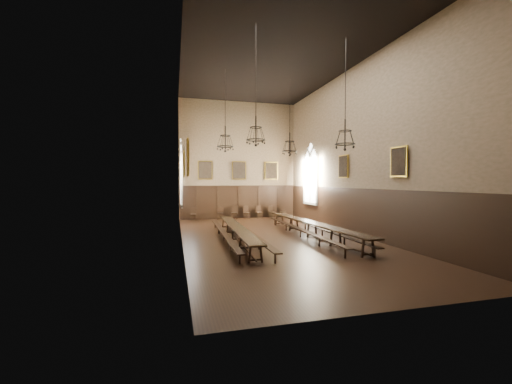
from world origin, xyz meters
name	(u,v)px	position (x,y,z in m)	size (l,w,h in m)	color
floor	(275,239)	(0.00, 0.00, -0.01)	(9.00, 18.00, 0.02)	black
ceiling	(275,56)	(0.00, 0.00, 9.01)	(9.00, 18.00, 0.02)	black
wall_back	(239,160)	(0.00, 9.01, 4.50)	(9.00, 0.02, 9.00)	#907558
wall_front	(403,107)	(0.00, -9.01, 4.50)	(9.00, 0.02, 9.00)	#907558
wall_left	(181,146)	(-4.51, 0.00, 4.50)	(0.02, 18.00, 9.00)	#907558
wall_right	(356,151)	(4.51, 0.00, 4.50)	(0.02, 18.00, 9.00)	#907558
wainscot_panelling	(275,214)	(0.00, 0.00, 1.25)	(9.00, 18.00, 2.50)	black
table_left	(237,234)	(-1.96, -0.19, 0.35)	(0.94, 9.09, 0.71)	black
table_right	(312,230)	(1.99, -0.07, 0.39)	(1.19, 10.01, 0.78)	black
bench_left_outer	(224,235)	(-2.55, 0.03, 0.27)	(0.51, 9.29, 0.42)	black
bench_left_inner	(247,234)	(-1.37, 0.12, 0.29)	(0.48, 10.08, 0.45)	black
bench_right_inner	(300,232)	(1.40, 0.02, 0.28)	(0.49, 9.79, 0.44)	black
bench_right_outer	(322,232)	(2.52, -0.17, 0.28)	(0.43, 9.69, 0.44)	black
chair_0	(193,216)	(-3.50, 8.55, 0.28)	(0.42, 0.42, 0.92)	black
chair_2	(220,215)	(-1.50, 8.59, 0.29)	(0.54, 0.54, 0.97)	black
chair_3	(234,215)	(-0.45, 8.47, 0.31)	(0.56, 0.56, 1.01)	black
chair_4	(246,215)	(0.49, 8.51, 0.29)	(0.48, 0.48, 0.96)	black
chair_5	(259,214)	(1.51, 8.57, 0.29)	(0.45, 0.45, 0.95)	black
chair_6	(272,214)	(2.51, 8.47, 0.29)	(0.53, 0.53, 0.95)	black
chair_7	(283,214)	(3.47, 8.50, 0.27)	(0.40, 0.40, 0.91)	black
chandelier_back_left	(225,142)	(-2.10, 2.33, 5.06)	(0.91, 0.91, 4.38)	black
chandelier_back_right	(290,146)	(1.90, 2.94, 4.96)	(0.90, 0.90, 4.48)	black
chandelier_front_left	(256,131)	(-1.73, -2.91, 4.84)	(0.75, 0.75, 4.64)	black
chandelier_front_right	(345,137)	(2.30, -2.69, 4.78)	(0.87, 0.87, 4.68)	black
portrait_back_0	(205,170)	(-2.60, 8.88, 3.70)	(1.10, 0.12, 1.40)	#AD8929
portrait_back_1	(239,170)	(0.00, 8.88, 3.70)	(1.10, 0.12, 1.40)	#AD8929
portrait_back_2	(271,171)	(2.60, 8.88, 3.70)	(1.10, 0.12, 1.40)	#AD8929
portrait_left_0	(184,164)	(-4.38, 1.00, 3.70)	(0.12, 1.00, 1.30)	#AD8929
portrait_left_1	(187,158)	(-4.38, -3.50, 3.70)	(0.12, 1.00, 1.30)	#AD8929
portrait_right_0	(343,166)	(4.38, 1.00, 3.70)	(0.12, 1.00, 1.30)	#AD8929
portrait_right_1	(399,162)	(4.38, -3.50, 3.70)	(0.12, 1.00, 1.30)	#AD8929
window_right	(311,174)	(4.43, 5.50, 3.40)	(0.20, 2.20, 4.60)	white
window_left	(181,173)	(-4.43, 5.50, 3.40)	(0.20, 2.20, 4.60)	white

